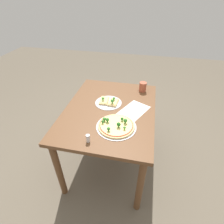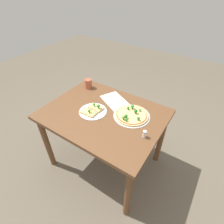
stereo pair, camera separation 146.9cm
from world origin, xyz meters
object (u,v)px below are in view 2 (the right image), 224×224
(pizza_tray_whole, at_px, (132,115))
(drinking_cup, at_px, (88,84))
(dining_table, at_px, (104,121))
(pizza_tray_slice, at_px, (93,110))
(condiment_shaker, at_px, (145,134))

(pizza_tray_whole, bearing_deg, drinking_cup, 165.28)
(dining_table, height_order, drinking_cup, drinking_cup)
(pizza_tray_whole, xyz_separation_m, pizza_tray_slice, (-0.35, -0.15, -0.00))
(dining_table, distance_m, drinking_cup, 0.53)
(condiment_shaker, bearing_deg, pizza_tray_slice, 176.65)
(dining_table, height_order, pizza_tray_whole, pizza_tray_whole)
(pizza_tray_whole, distance_m, drinking_cup, 0.69)
(pizza_tray_whole, relative_size, condiment_shaker, 5.23)
(dining_table, relative_size, pizza_tray_whole, 3.29)
(pizza_tray_slice, relative_size, drinking_cup, 2.56)
(dining_table, relative_size, condiment_shaker, 17.21)
(dining_table, relative_size, pizza_tray_slice, 4.19)
(dining_table, xyz_separation_m, drinking_cup, (-0.42, 0.29, 0.16))
(dining_table, relative_size, drinking_cup, 10.73)
(pizza_tray_whole, height_order, pizza_tray_slice, pizza_tray_whole)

